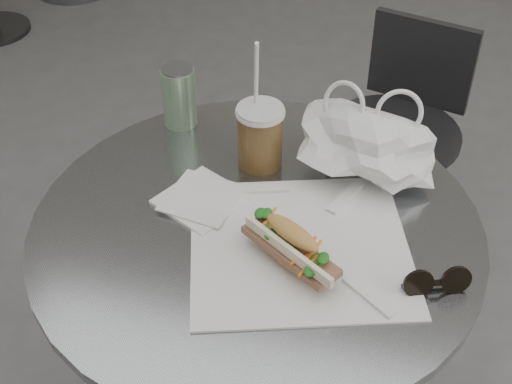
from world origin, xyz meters
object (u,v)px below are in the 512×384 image
(chair_far, at_px, (393,162))
(sunglasses, at_px, (436,283))
(cafe_table, at_px, (256,328))
(iced_coffee, at_px, (260,135))
(banh_mi, at_px, (291,247))
(drink_can, at_px, (179,96))

(chair_far, relative_size, sunglasses, 6.69)
(cafe_table, height_order, chair_far, cafe_table)
(cafe_table, height_order, iced_coffee, iced_coffee)
(sunglasses, bearing_deg, chair_far, 74.96)
(banh_mi, distance_m, iced_coffee, 0.27)
(sunglasses, distance_m, drink_can, 0.61)
(banh_mi, height_order, drink_can, drink_can)
(cafe_table, relative_size, iced_coffee, 2.96)
(drink_can, bearing_deg, chair_far, 54.69)
(cafe_table, xyz_separation_m, chair_far, (0.17, 0.80, -0.16))
(cafe_table, xyz_separation_m, banh_mi, (0.08, -0.07, 0.31))
(chair_far, xyz_separation_m, sunglasses, (0.13, -0.87, 0.45))
(iced_coffee, bearing_deg, sunglasses, -34.07)
(cafe_table, relative_size, sunglasses, 7.37)
(banh_mi, xyz_separation_m, sunglasses, (0.22, 0.01, -0.02))
(chair_far, bearing_deg, banh_mi, 96.81)
(banh_mi, bearing_deg, chair_far, 115.84)
(banh_mi, bearing_deg, sunglasses, 33.46)
(sunglasses, bearing_deg, banh_mi, 157.99)
(cafe_table, bearing_deg, banh_mi, -43.65)
(banh_mi, bearing_deg, drink_can, 165.74)
(banh_mi, xyz_separation_m, iced_coffee, (-0.12, 0.24, 0.02))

